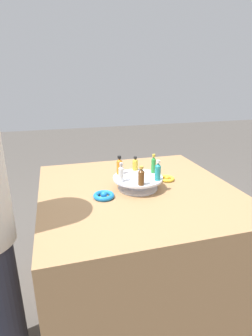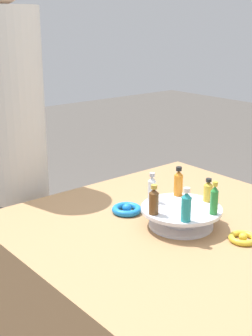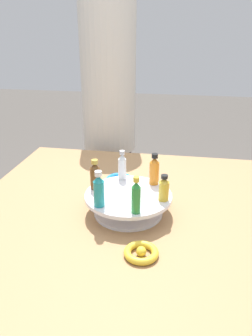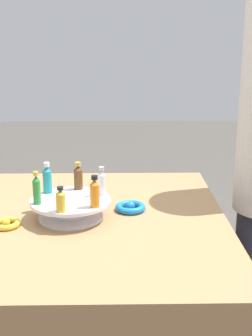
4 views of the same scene
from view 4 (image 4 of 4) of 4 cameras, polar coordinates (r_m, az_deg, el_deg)
The scene contains 10 objects.
party_table at distance 1.84m, azimuth -6.31°, elevation -17.11°, with size 1.09×1.09×0.76m.
display_stand at distance 1.64m, azimuth -6.76°, elevation -4.78°, with size 0.28×0.28×0.07m.
bottle_green at distance 1.59m, azimuth -10.84°, elevation -2.54°, with size 0.03×0.03×0.11m.
bottle_gold at distance 1.52m, azimuth -7.97°, elevation -3.90°, with size 0.03×0.03×0.08m.
bottle_orange at distance 1.54m, azimuth -3.84°, elevation -3.00°, with size 0.03×0.03×0.11m.
bottle_clear at distance 1.65m, azimuth -2.99°, elevation -1.76°, with size 0.03×0.03×0.11m.
bottle_brown at distance 1.72m, azimuth -5.85°, elevation -1.07°, with size 0.03×0.03×0.10m.
bottle_teal at distance 1.70m, azimuth -9.58°, elevation -1.32°, with size 0.03×0.03×0.11m.
ribbon_bow_gold at distance 1.63m, azimuth -14.40°, elevation -6.59°, with size 0.09×0.09×0.03m.
ribbon_bow_blue at distance 1.71m, azimuth 0.54°, elevation -4.80°, with size 0.11×0.11×0.03m.
Camera 4 is at (0.16, -1.53, 1.38)m, focal length 50.00 mm.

